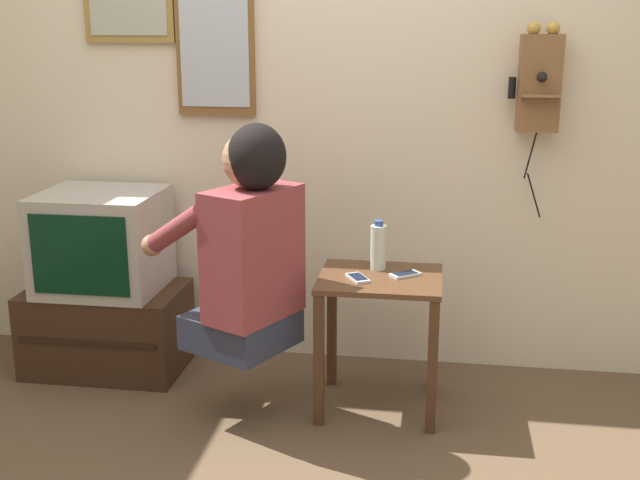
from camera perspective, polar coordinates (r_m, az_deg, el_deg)
name	(u,v)px	position (r m, az deg, el deg)	size (l,w,h in m)	color
ground_plane	(275,463)	(3.08, -3.25, -15.54)	(14.00, 14.00, 0.00)	brown
wall_back	(317,90)	(3.68, -0.18, 10.59)	(6.80, 0.05, 2.55)	beige
side_table	(380,308)	(3.30, 4.27, -4.83)	(0.50, 0.43, 0.58)	#51331E
person	(248,244)	(3.12, -5.17, -0.28)	(0.65, 0.58, 0.90)	#2D3347
tv_stand	(107,328)	(3.88, -14.88, -6.10)	(0.71, 0.45, 0.39)	#382316
television	(102,241)	(3.76, -15.24, -0.06)	(0.53, 0.48, 0.45)	#ADA89E
wall_phone_antique	(539,81)	(3.57, 15.33, 10.83)	(0.21, 0.19, 0.83)	brown
wall_mirror	(214,27)	(3.72, -7.52, 14.78)	(0.36, 0.04, 0.78)	brown
cell_phone_held	(358,278)	(3.21, 2.69, -2.71)	(0.11, 0.14, 0.01)	silver
cell_phone_spare	(405,274)	(3.27, 6.08, -2.45)	(0.13, 0.12, 0.01)	silver
water_bottle	(378,247)	(3.33, 4.16, -0.48)	(0.07, 0.07, 0.21)	silver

